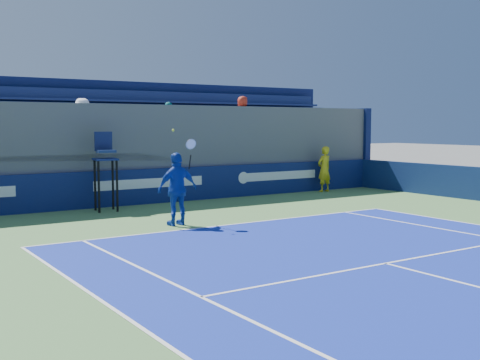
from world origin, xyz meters
TOP-DOWN VIEW (x-y plane):
  - ball_person at (7.42, 16.58)m, footprint 0.70×0.50m
  - back_hoarding at (0.00, 17.10)m, footprint 20.40×0.21m
  - umpire_chair at (-1.87, 16.24)m, footprint 0.80×0.80m
  - tennis_player at (-1.27, 12.60)m, footprint 1.16×0.51m
  - stadium_seating at (0.00, 19.15)m, footprint 21.00×4.05m

SIDE VIEW (x-z plane):
  - back_hoarding at x=0.00m, z-range 0.00..1.20m
  - ball_person at x=7.42m, z-range 0.01..1.83m
  - tennis_player at x=-1.27m, z-range -0.29..2.28m
  - umpire_chair at x=-1.87m, z-range 0.29..2.77m
  - stadium_seating at x=0.00m, z-range -0.37..4.03m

